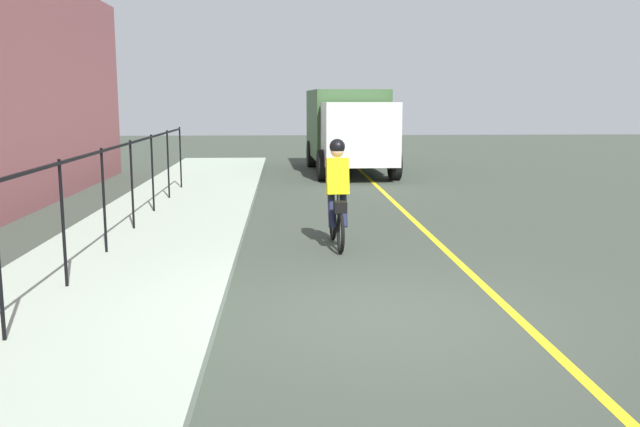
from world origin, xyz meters
TOP-DOWN VIEW (x-y plane):
  - ground_plane at (0.00, 0.00)m, footprint 80.00×80.00m
  - lane_line_centre at (0.00, -1.60)m, footprint 36.00×0.12m
  - sidewalk at (0.00, 3.40)m, footprint 40.00×3.20m
  - iron_fence at (1.00, 3.80)m, footprint 19.50×0.04m
  - cyclist_lead at (3.78, 0.18)m, footprint 1.71×0.38m
  - box_truck_background at (15.83, -1.13)m, footprint 6.79×2.74m

SIDE VIEW (x-z plane):
  - ground_plane at x=0.00m, z-range 0.00..0.00m
  - lane_line_centre at x=0.00m, z-range 0.00..0.01m
  - sidewalk at x=0.00m, z-range 0.00..0.15m
  - cyclist_lead at x=3.78m, z-range 0.00..1.82m
  - iron_fence at x=1.00m, z-range 0.54..2.14m
  - box_truck_background at x=15.83m, z-range 0.16..2.94m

